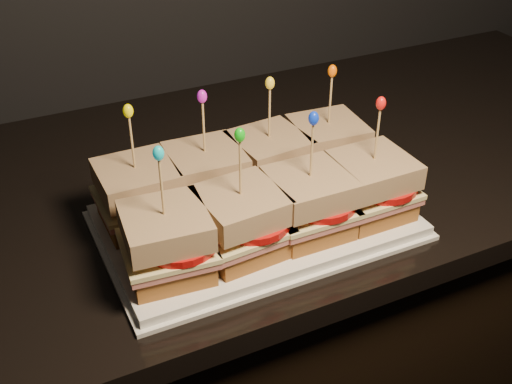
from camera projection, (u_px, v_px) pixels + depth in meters
name	position (u px, v px, depth m)	size (l,w,h in m)	color
granite_slab	(8.00, 235.00, 0.85)	(2.25, 0.63, 0.03)	black
platter	(256.00, 222.00, 0.83)	(0.38, 0.24, 0.02)	white
platter_rim	(256.00, 226.00, 0.83)	(0.39, 0.25, 0.01)	white
sandwich_0_bread_bot	(140.00, 213.00, 0.81)	(0.09, 0.09, 0.02)	brown
sandwich_0_ham	(139.00, 202.00, 0.80)	(0.10, 0.10, 0.01)	#CA6F65
sandwich_0_cheese	(139.00, 197.00, 0.79)	(0.10, 0.10, 0.01)	#F4E598
sandwich_0_tomato	(149.00, 192.00, 0.79)	(0.09, 0.09, 0.01)	#B70F0D
sandwich_0_bread_top	(136.00, 178.00, 0.78)	(0.09, 0.09, 0.03)	#62310E
sandwich_0_pick	(132.00, 145.00, 0.75)	(0.00, 0.00, 0.09)	tan
sandwich_0_frill	(128.00, 111.00, 0.73)	(0.01, 0.01, 0.02)	#FBE900
sandwich_1_bread_bot	(207.00, 196.00, 0.84)	(0.09, 0.09, 0.02)	brown
sandwich_1_ham	(207.00, 185.00, 0.83)	(0.10, 0.10, 0.01)	#CA6F65
sandwich_1_cheese	(206.00, 180.00, 0.83)	(0.10, 0.10, 0.01)	#F4E598
sandwich_1_tomato	(216.00, 176.00, 0.82)	(0.09, 0.09, 0.01)	#B70F0D
sandwich_1_bread_top	(205.00, 162.00, 0.81)	(0.09, 0.09, 0.03)	#62310E
sandwich_1_pick	(204.00, 130.00, 0.79)	(0.00, 0.00, 0.09)	tan
sandwich_1_frill	(202.00, 96.00, 0.76)	(0.01, 0.01, 0.02)	#C518C5
sandwich_2_bread_bot	(269.00, 180.00, 0.87)	(0.09, 0.09, 0.02)	brown
sandwich_2_ham	(269.00, 169.00, 0.86)	(0.10, 0.10, 0.01)	#CA6F65
sandwich_2_cheese	(269.00, 165.00, 0.86)	(0.10, 0.10, 0.01)	#F4E598
sandwich_2_tomato	(279.00, 160.00, 0.86)	(0.09, 0.09, 0.01)	#B70F0D
sandwich_2_bread_top	(269.00, 147.00, 0.85)	(0.09, 0.09, 0.03)	#62310E
sandwich_2_pick	(270.00, 116.00, 0.82)	(0.00, 0.00, 0.09)	tan
sandwich_2_frill	(270.00, 83.00, 0.80)	(0.01, 0.01, 0.02)	yellow
sandwich_3_bread_bot	(326.00, 165.00, 0.91)	(0.09, 0.09, 0.02)	brown
sandwich_3_ham	(327.00, 155.00, 0.90)	(0.10, 0.10, 0.01)	#CA6F65
sandwich_3_cheese	(327.00, 151.00, 0.89)	(0.10, 0.10, 0.01)	#F4E598
sandwich_3_tomato	(337.00, 146.00, 0.89)	(0.09, 0.09, 0.01)	#B70F0D
sandwich_3_bread_top	(328.00, 133.00, 0.88)	(0.09, 0.09, 0.03)	#62310E
sandwich_3_pick	(330.00, 103.00, 0.85)	(0.00, 0.00, 0.09)	tan
sandwich_3_frill	(332.00, 71.00, 0.83)	(0.01, 0.01, 0.02)	#F65E02
sandwich_4_bread_bot	(169.00, 262.00, 0.73)	(0.09, 0.09, 0.02)	brown
sandwich_4_ham	(168.00, 251.00, 0.72)	(0.10, 0.10, 0.01)	#CA6F65
sandwich_4_cheese	(167.00, 246.00, 0.71)	(0.10, 0.10, 0.01)	#F4E598
sandwich_4_tomato	(179.00, 240.00, 0.71)	(0.09, 0.09, 0.01)	#B70F0D
sandwich_4_bread_top	(165.00, 226.00, 0.70)	(0.09, 0.09, 0.03)	#62310E
sandwich_4_pick	(162.00, 191.00, 0.67)	(0.00, 0.00, 0.09)	tan
sandwich_4_frill	(158.00, 153.00, 0.65)	(0.01, 0.01, 0.02)	#0FBBC9
sandwich_5_bread_bot	(241.00, 241.00, 0.76)	(0.09, 0.09, 0.02)	brown
sandwich_5_ham	(241.00, 230.00, 0.75)	(0.10, 0.10, 0.01)	#CA6F65
sandwich_5_cheese	(241.00, 225.00, 0.75)	(0.10, 0.10, 0.01)	#F4E598
sandwich_5_tomato	(253.00, 220.00, 0.74)	(0.09, 0.09, 0.01)	#B70F0D
sandwich_5_bread_top	(241.00, 205.00, 0.73)	(0.09, 0.09, 0.03)	#62310E
sandwich_5_pick	(240.00, 171.00, 0.71)	(0.00, 0.00, 0.09)	tan
sandwich_5_frill	(240.00, 135.00, 0.68)	(0.01, 0.01, 0.02)	#10B510
sandwich_6_bread_bot	(308.00, 222.00, 0.79)	(0.09, 0.09, 0.02)	brown
sandwich_6_ham	(309.00, 211.00, 0.78)	(0.10, 0.10, 0.01)	#CA6F65
sandwich_6_cheese	(309.00, 206.00, 0.78)	(0.10, 0.10, 0.01)	#F4E598
sandwich_6_tomato	(320.00, 201.00, 0.77)	(0.09, 0.09, 0.01)	#B70F0D
sandwich_6_bread_top	(310.00, 187.00, 0.76)	(0.09, 0.09, 0.03)	#62310E
sandwich_6_pick	(312.00, 153.00, 0.74)	(0.00, 0.00, 0.09)	tan
sandwich_6_frill	(314.00, 118.00, 0.71)	(0.01, 0.01, 0.02)	#0D32D5
sandwich_7_bread_bot	(369.00, 204.00, 0.82)	(0.09, 0.09, 0.02)	brown
sandwich_7_ham	(370.00, 193.00, 0.82)	(0.10, 0.10, 0.01)	#CA6F65
sandwich_7_cheese	(371.00, 188.00, 0.81)	(0.10, 0.10, 0.01)	#F4E598
sandwich_7_tomato	(382.00, 183.00, 0.81)	(0.09, 0.09, 0.01)	#B70F0D
sandwich_7_bread_top	(373.00, 170.00, 0.80)	(0.09, 0.09, 0.03)	#62310E
sandwich_7_pick	(377.00, 137.00, 0.77)	(0.00, 0.00, 0.09)	tan
sandwich_7_frill	(381.00, 103.00, 0.75)	(0.01, 0.01, 0.02)	red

